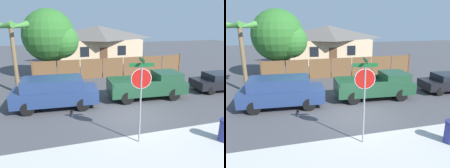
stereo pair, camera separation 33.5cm
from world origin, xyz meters
The scene contains 10 objects.
ground_plane centered at (0.00, 0.00, 0.00)m, with size 80.00×80.00×0.00m, color #47474C.
sidewalk_strip centered at (0.00, -3.60, 0.00)m, with size 36.00×3.20×0.01m.
wooden_fence centered at (1.61, 8.50, 0.87)m, with size 13.92×0.12×1.84m.
house centered at (2.21, 16.91, 2.29)m, with size 10.48×6.11×4.42m.
oak_tree centered at (-3.54, 9.61, 3.62)m, with size 4.69×4.47×5.96m.
palm_tree centered at (-6.16, 5.89, 4.21)m, with size 2.45×2.65×4.93m.
red_suv centered at (-3.76, 2.37, 0.98)m, with size 4.91×2.29×1.80m.
orange_pickup centered at (2.28, 2.35, 0.85)m, with size 5.13×2.25×1.71m.
parked_sedan centered at (7.92, 2.37, 0.68)m, with size 4.19×2.05×1.32m.
stop_sign centered at (-0.60, -2.57, 2.44)m, with size 0.95×0.86×3.55m.
Camera 1 is at (-4.04, -10.08, 4.90)m, focal length 35.00 mm.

